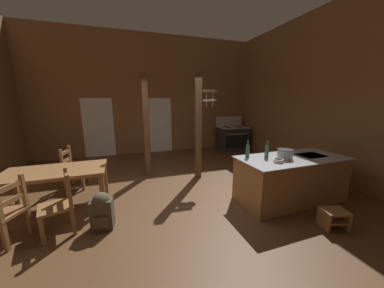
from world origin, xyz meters
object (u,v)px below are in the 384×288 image
(kitchen_island, at_px, (290,179))
(backpack, at_px, (102,210))
(step_stool, at_px, (334,217))
(ladderback_chair_at_table_end, at_px, (60,204))
(ladderback_chair_near_window, at_px, (6,212))
(mixing_bowl_on_counter, at_px, (278,161))
(bottle_short_on_counter, at_px, (248,151))
(dining_table, at_px, (55,175))
(stove_range, at_px, (232,138))
(ladderback_chair_by_post, at_px, (74,169))
(stockpot_on_counter, at_px, (285,154))
(bottle_tall_on_counter, at_px, (267,151))

(kitchen_island, height_order, backpack, kitchen_island)
(step_stool, xyz_separation_m, ladderback_chair_at_table_end, (-4.04, 1.24, 0.27))
(ladderback_chair_near_window, bearing_deg, backpack, -3.95)
(kitchen_island, height_order, mixing_bowl_on_counter, mixing_bowl_on_counter)
(backpack, bearing_deg, mixing_bowl_on_counter, -6.60)
(ladderback_chair_at_table_end, bearing_deg, step_stool, -17.05)
(kitchen_island, relative_size, ladderback_chair_near_window, 2.29)
(ladderback_chair_at_table_end, relative_size, bottle_short_on_counter, 2.85)
(kitchen_island, xyz_separation_m, dining_table, (-4.34, 1.10, 0.21))
(stove_range, distance_m, step_stool, 5.17)
(bottle_short_on_counter, bearing_deg, ladderback_chair_at_table_end, 179.92)
(kitchen_island, distance_m, ladderback_chair_at_table_end, 4.09)
(ladderback_chair_by_post, height_order, stockpot_on_counter, stockpot_on_counter)
(ladderback_chair_near_window, height_order, ladderback_chair_by_post, same)
(step_stool, bearing_deg, bottle_short_on_counter, 123.46)
(stove_range, distance_m, stockpot_on_counter, 4.32)
(ladderback_chair_by_post, bearing_deg, dining_table, -95.21)
(ladderback_chair_by_post, bearing_deg, step_stool, -35.38)
(backpack, xyz_separation_m, bottle_tall_on_counter, (2.99, -0.03, 0.71))
(stove_range, relative_size, ladderback_chair_near_window, 1.39)
(kitchen_island, distance_m, stove_range, 4.21)
(step_stool, height_order, ladderback_chair_near_window, ladderback_chair_near_window)
(stove_range, xyz_separation_m, dining_table, (-5.33, -2.99, 0.17))
(bottle_short_on_counter, bearing_deg, stockpot_on_counter, -25.43)
(ladderback_chair_at_table_end, relative_size, stockpot_on_counter, 2.66)
(step_stool, distance_m, mixing_bowl_on_counter, 1.18)
(bottle_tall_on_counter, bearing_deg, mixing_bowl_on_counter, -89.02)
(stove_range, xyz_separation_m, bottle_tall_on_counter, (-1.50, -3.94, 0.54))
(bottle_tall_on_counter, bearing_deg, kitchen_island, -16.19)
(mixing_bowl_on_counter, bearing_deg, backpack, 173.40)
(kitchen_island, height_order, step_stool, kitchen_island)
(dining_table, distance_m, ladderback_chair_by_post, 0.95)
(stove_range, distance_m, mixing_bowl_on_counter, 4.54)
(ladderback_chair_at_table_end, xyz_separation_m, mixing_bowl_on_counter, (3.58, -0.45, 0.47))
(backpack, bearing_deg, step_stool, -18.23)
(step_stool, distance_m, bottle_short_on_counter, 1.71)
(ladderback_chair_near_window, height_order, bottle_short_on_counter, bottle_short_on_counter)
(ladderback_chair_by_post, distance_m, ladderback_chair_at_table_end, 1.76)
(stove_range, xyz_separation_m, step_stool, (-1.03, -5.06, -0.30))
(ladderback_chair_near_window, xyz_separation_m, bottle_short_on_counter, (3.88, 0.01, 0.57))
(step_stool, height_order, bottle_tall_on_counter, bottle_tall_on_counter)
(backpack, relative_size, mixing_bowl_on_counter, 3.44)
(backpack, distance_m, stockpot_on_counter, 3.34)
(step_stool, xyz_separation_m, stockpot_on_counter, (-0.19, 0.94, 0.80))
(kitchen_island, distance_m, stockpot_on_counter, 0.58)
(mixing_bowl_on_counter, bearing_deg, kitchen_island, 18.84)
(bottle_tall_on_counter, bearing_deg, ladderback_chair_at_table_end, 177.93)
(kitchen_island, distance_m, bottle_tall_on_counter, 0.78)
(stove_range, height_order, dining_table, stove_range)
(bottle_short_on_counter, bearing_deg, ladderback_chair_by_post, 152.65)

